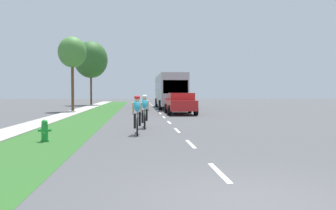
{
  "coord_description": "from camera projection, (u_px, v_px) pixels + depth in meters",
  "views": [
    {
      "loc": [
        -1.71,
        -5.1,
        1.72
      ],
      "look_at": [
        0.24,
        17.53,
        0.85
      ],
      "focal_mm": 36.57,
      "sensor_mm": 36.0,
      "label": 1
    }
  ],
  "objects": [
    {
      "name": "ground_plane",
      "position": [
        162.0,
        115.0,
        25.21
      ],
      "size": [
        120.0,
        120.0,
        0.0
      ],
      "primitive_type": "plane",
      "color": "#4C4C4F"
    },
    {
      "name": "grass_verge",
      "position": [
        94.0,
        116.0,
        24.78
      ],
      "size": [
        2.85,
        70.0,
        0.01
      ],
      "primitive_type": "cube",
      "color": "#2D6026",
      "rests_on": "ground_plane"
    },
    {
      "name": "sidewalk_concrete",
      "position": [
        63.0,
        116.0,
        24.6
      ],
      "size": [
        1.51,
        70.0,
        0.1
      ],
      "primitive_type": "cube",
      "color": "#B2ADA3",
      "rests_on": "ground_plane"
    },
    {
      "name": "lane_markings_center",
      "position": [
        159.0,
        112.0,
        29.19
      ],
      "size": [
        0.12,
        53.8,
        0.01
      ],
      "color": "white",
      "rests_on": "ground_plane"
    },
    {
      "name": "fire_hydrant_green",
      "position": [
        45.0,
        131.0,
        11.8
      ],
      "size": [
        0.44,
        0.38,
        0.76
      ],
      "color": "#1E8C33",
      "rests_on": "ground_plane"
    },
    {
      "name": "cyclist_lead",
      "position": [
        137.0,
        114.0,
        13.82
      ],
      "size": [
        0.42,
        1.72,
        1.58
      ],
      "color": "black",
      "rests_on": "ground_plane"
    },
    {
      "name": "cyclist_trailing",
      "position": [
        145.0,
        111.0,
        16.28
      ],
      "size": [
        0.42,
        1.72,
        1.58
      ],
      "color": "black",
      "rests_on": "ground_plane"
    },
    {
      "name": "pickup_red",
      "position": [
        180.0,
        103.0,
        26.4
      ],
      "size": [
        2.22,
        5.1,
        1.64
      ],
      "color": "red",
      "rests_on": "ground_plane"
    },
    {
      "name": "bus_silver",
      "position": [
        170.0,
        89.0,
        36.24
      ],
      "size": [
        2.78,
        11.6,
        3.48
      ],
      "color": "#A5A8AD",
      "rests_on": "ground_plane"
    },
    {
      "name": "street_tree_near",
      "position": [
        72.0,
        53.0,
        29.91
      ],
      "size": [
        2.45,
        2.45,
        6.55
      ],
      "color": "brown",
      "rests_on": "ground_plane"
    },
    {
      "name": "street_tree_far",
      "position": [
        91.0,
        60.0,
        44.07
      ],
      "size": [
        4.29,
        4.29,
        8.24
      ],
      "color": "brown",
      "rests_on": "ground_plane"
    }
  ]
}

